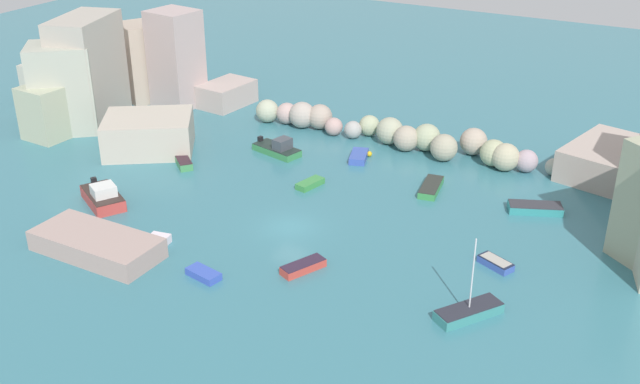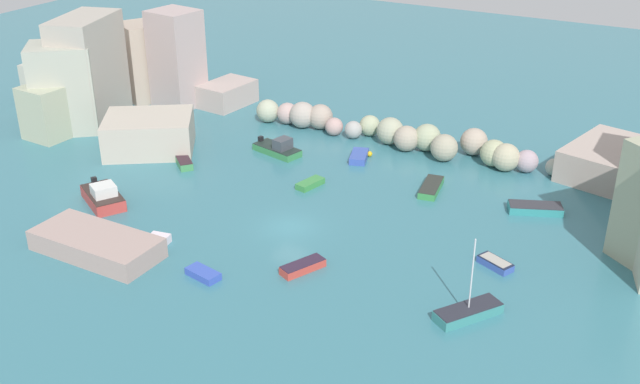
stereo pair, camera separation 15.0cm
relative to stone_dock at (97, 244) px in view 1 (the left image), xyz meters
name	(u,v)px [view 1 (the left image)]	position (x,y,z in m)	size (l,w,h in m)	color
cove_water	(290,227)	(10.09, 10.06, -0.76)	(160.00, 160.00, 0.00)	teal
cliff_headland_left	(109,81)	(-18.92, 22.18, 3.22)	(26.21, 22.38, 10.88)	#B2AF9F
rock_breakwater	(409,136)	(11.83, 29.21, 0.44)	(35.50, 5.24, 2.67)	#ABB195
stone_dock	(97,244)	(0.00, 0.00, 0.00)	(9.49, 4.20, 1.51)	tan
channel_buoy	(369,154)	(9.43, 25.54, -0.50)	(0.50, 0.50, 0.50)	gold
moored_boat_0	(469,311)	(25.90, 5.35, -0.37)	(3.72, 4.54, 5.57)	teal
moored_boat_1	(359,156)	(8.89, 24.41, -0.45)	(2.31, 3.31, 0.61)	#3853B2
moored_boat_2	(151,247)	(3.11, 2.14, -0.44)	(2.04, 3.61, 0.64)	white
moored_boat_3	(431,187)	(17.15, 21.39, -0.45)	(2.05, 4.20, 0.61)	#398D47
moored_boat_4	(204,274)	(8.59, 1.09, -0.50)	(2.66, 1.62, 0.51)	#3753BE
moored_boat_5	(182,159)	(-4.90, 15.91, -0.41)	(3.95, 3.57, 0.70)	#428D51
moored_boat_6	(103,197)	(-5.24, 6.16, -0.08)	(5.37, 4.46, 1.86)	#C7413C
moored_boat_7	(535,208)	(25.85, 21.69, -0.42)	(4.48, 3.10, 0.68)	teal
moored_boat_8	(310,184)	(7.81, 17.18, -0.50)	(1.65, 2.80, 0.52)	#3B8D43
moored_boat_9	(303,267)	(14.10, 5.10, -0.45)	(2.34, 3.42, 0.62)	#C94237
moored_boat_10	(278,148)	(1.64, 22.00, -0.22)	(5.03, 2.99, 1.66)	#38854A
moored_boat_11	(496,263)	(25.59, 12.01, -0.46)	(2.75, 2.05, 0.57)	#3956AF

